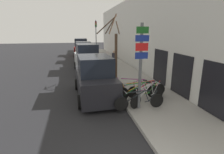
{
  "coord_description": "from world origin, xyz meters",
  "views": [
    {
      "loc": [
        -1.13,
        -2.54,
        3.47
      ],
      "look_at": [
        0.67,
        5.88,
        1.18
      ],
      "focal_mm": 28.0,
      "sensor_mm": 36.0,
      "label": 1
    }
  ],
  "objects_px": {
    "bicycle_0": "(140,101)",
    "street_tree": "(115,53)",
    "parked_car_2": "(84,53)",
    "pedestrian_near": "(114,59)",
    "bicycle_4": "(147,90)",
    "traffic_light": "(96,34)",
    "signpost": "(141,64)",
    "parked_car_1": "(87,59)",
    "bicycle_3": "(139,92)",
    "bicycle_5": "(135,89)",
    "parked_car_0": "(95,79)",
    "bicycle_2": "(139,93)",
    "parked_car_3": "(81,48)",
    "bicycle_1": "(148,95)"
  },
  "relations": [
    {
      "from": "bicycle_0",
      "to": "street_tree",
      "type": "xyz_separation_m",
      "value": [
        -0.22,
        3.83,
        1.63
      ]
    },
    {
      "from": "parked_car_2",
      "to": "pedestrian_near",
      "type": "bearing_deg",
      "value": -66.34
    },
    {
      "from": "bicycle_4",
      "to": "traffic_light",
      "type": "bearing_deg",
      "value": 0.23
    },
    {
      "from": "signpost",
      "to": "parked_car_1",
      "type": "distance_m",
      "value": 8.45
    },
    {
      "from": "bicycle_3",
      "to": "parked_car_1",
      "type": "distance_m",
      "value": 7.63
    },
    {
      "from": "pedestrian_near",
      "to": "bicycle_5",
      "type": "bearing_deg",
      "value": -106.87
    },
    {
      "from": "parked_car_0",
      "to": "traffic_light",
      "type": "distance_m",
      "value": 12.63
    },
    {
      "from": "bicycle_3",
      "to": "traffic_light",
      "type": "distance_m",
      "value": 13.85
    },
    {
      "from": "bicycle_0",
      "to": "bicycle_2",
      "type": "distance_m",
      "value": 0.83
    },
    {
      "from": "parked_car_3",
      "to": "pedestrian_near",
      "type": "distance_m",
      "value": 11.09
    },
    {
      "from": "bicycle_4",
      "to": "signpost",
      "type": "bearing_deg",
      "value": 140.52
    },
    {
      "from": "bicycle_5",
      "to": "bicycle_0",
      "type": "bearing_deg",
      "value": -162.57
    },
    {
      "from": "bicycle_4",
      "to": "pedestrian_near",
      "type": "xyz_separation_m",
      "value": [
        -0.23,
        6.62,
        0.6
      ]
    },
    {
      "from": "bicycle_4",
      "to": "traffic_light",
      "type": "distance_m",
      "value": 13.56
    },
    {
      "from": "parked_car_1",
      "to": "bicycle_1",
      "type": "bearing_deg",
      "value": -77.4
    },
    {
      "from": "parked_car_3",
      "to": "parked_car_2",
      "type": "bearing_deg",
      "value": -86.43
    },
    {
      "from": "bicycle_0",
      "to": "parked_car_2",
      "type": "height_order",
      "value": "parked_car_2"
    },
    {
      "from": "bicycle_0",
      "to": "traffic_light",
      "type": "relative_size",
      "value": 0.5
    },
    {
      "from": "street_tree",
      "to": "bicycle_3",
      "type": "bearing_deg",
      "value": -78.28
    },
    {
      "from": "bicycle_5",
      "to": "street_tree",
      "type": "bearing_deg",
      "value": 42.96
    },
    {
      "from": "bicycle_3",
      "to": "traffic_light",
      "type": "xyz_separation_m",
      "value": [
        -0.4,
        13.61,
        2.49
      ]
    },
    {
      "from": "parked_car_1",
      "to": "pedestrian_near",
      "type": "bearing_deg",
      "value": -13.21
    },
    {
      "from": "bicycle_1",
      "to": "bicycle_3",
      "type": "distance_m",
      "value": 0.54
    },
    {
      "from": "bicycle_2",
      "to": "parked_car_3",
      "type": "distance_m",
      "value": 18.12
    },
    {
      "from": "parked_car_3",
      "to": "parked_car_0",
      "type": "bearing_deg",
      "value": -86.83
    },
    {
      "from": "bicycle_1",
      "to": "parked_car_3",
      "type": "xyz_separation_m",
      "value": [
        -2.28,
        18.27,
        0.53
      ]
    },
    {
      "from": "signpost",
      "to": "bicycle_5",
      "type": "bearing_deg",
      "value": 77.48
    },
    {
      "from": "bicycle_2",
      "to": "bicycle_3",
      "type": "height_order",
      "value": "bicycle_2"
    },
    {
      "from": "parked_car_2",
      "to": "street_tree",
      "type": "bearing_deg",
      "value": -80.64
    },
    {
      "from": "signpost",
      "to": "parked_car_0",
      "type": "bearing_deg",
      "value": 128.64
    },
    {
      "from": "bicycle_1",
      "to": "bicycle_3",
      "type": "height_order",
      "value": "bicycle_1"
    },
    {
      "from": "bicycle_4",
      "to": "bicycle_5",
      "type": "distance_m",
      "value": 0.58
    },
    {
      "from": "bicycle_3",
      "to": "pedestrian_near",
      "type": "bearing_deg",
      "value": 6.79
    },
    {
      "from": "bicycle_0",
      "to": "bicycle_5",
      "type": "xyz_separation_m",
      "value": [
        0.33,
        1.49,
        0.04
      ]
    },
    {
      "from": "bicycle_1",
      "to": "street_tree",
      "type": "height_order",
      "value": "street_tree"
    },
    {
      "from": "bicycle_0",
      "to": "bicycle_5",
      "type": "relative_size",
      "value": 0.99
    },
    {
      "from": "signpost",
      "to": "bicycle_4",
      "type": "height_order",
      "value": "signpost"
    },
    {
      "from": "bicycle_4",
      "to": "parked_car_3",
      "type": "height_order",
      "value": "parked_car_3"
    },
    {
      "from": "bicycle_0",
      "to": "street_tree",
      "type": "relative_size",
      "value": 0.53
    },
    {
      "from": "bicycle_2",
      "to": "pedestrian_near",
      "type": "height_order",
      "value": "pedestrian_near"
    },
    {
      "from": "parked_car_0",
      "to": "parked_car_3",
      "type": "height_order",
      "value": "parked_car_3"
    },
    {
      "from": "bicycle_4",
      "to": "bicycle_5",
      "type": "bearing_deg",
      "value": 71.28
    },
    {
      "from": "parked_car_2",
      "to": "pedestrian_near",
      "type": "relative_size",
      "value": 2.49
    },
    {
      "from": "bicycle_0",
      "to": "parked_car_1",
      "type": "distance_m",
      "value": 8.53
    },
    {
      "from": "parked_car_0",
      "to": "parked_car_2",
      "type": "xyz_separation_m",
      "value": [
        0.04,
        11.19,
        0.02
      ]
    },
    {
      "from": "bicycle_5",
      "to": "parked_car_1",
      "type": "height_order",
      "value": "parked_car_1"
    },
    {
      "from": "bicycle_0",
      "to": "bicycle_4",
      "type": "bearing_deg",
      "value": -34.46
    },
    {
      "from": "bicycle_3",
      "to": "street_tree",
      "type": "distance_m",
      "value": 3.29
    },
    {
      "from": "bicycle_0",
      "to": "bicycle_3",
      "type": "bearing_deg",
      "value": -20.69
    },
    {
      "from": "pedestrian_near",
      "to": "street_tree",
      "type": "bearing_deg",
      "value": -115.94
    }
  ]
}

